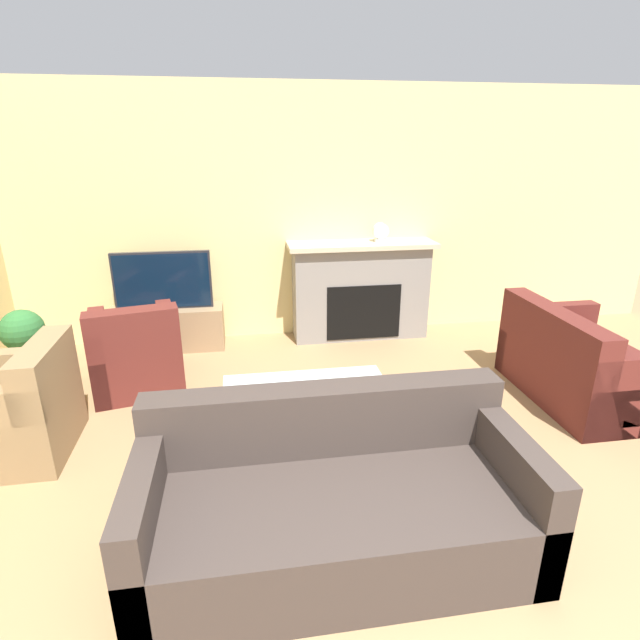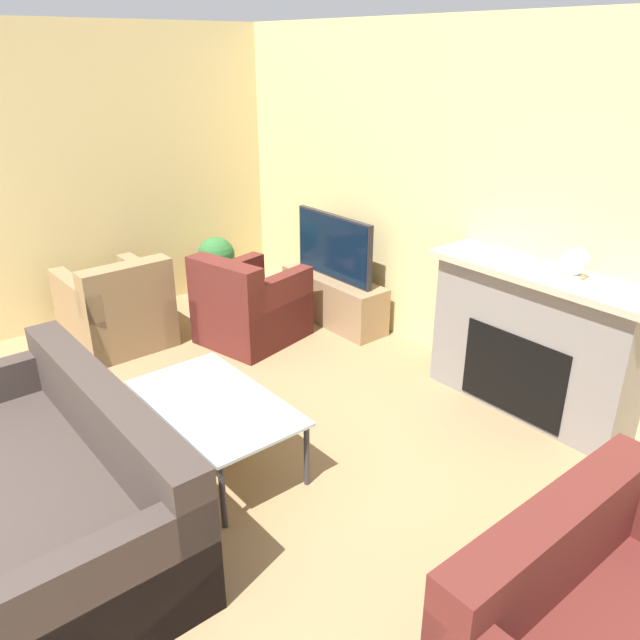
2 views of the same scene
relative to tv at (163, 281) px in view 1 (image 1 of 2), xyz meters
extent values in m
cube|color=beige|center=(1.36, 0.29, 0.59)|extent=(8.88, 0.06, 2.70)
cube|color=gray|center=(2.11, 0.07, -0.22)|extent=(1.49, 0.40, 1.08)
cube|color=black|center=(2.11, -0.14, -0.41)|extent=(0.82, 0.01, 0.61)
cube|color=beige|center=(2.11, 0.04, 0.30)|extent=(1.61, 0.46, 0.05)
cube|color=#997A56|center=(0.00, 0.00, -0.53)|extent=(1.17, 0.36, 0.45)
cube|color=#232328|center=(0.00, 0.00, 0.00)|extent=(0.99, 0.05, 0.61)
cube|color=black|center=(0.00, -0.02, 0.00)|extent=(0.95, 0.01, 0.57)
cube|color=#3D332D|center=(1.25, -3.08, -0.55)|extent=(2.05, 0.94, 0.42)
cube|color=#3D332D|center=(1.25, -2.72, -0.14)|extent=(2.05, 0.20, 0.40)
cube|color=#3D332D|center=(0.30, -3.08, -0.43)|extent=(0.14, 0.94, 0.66)
cube|color=#3D332D|center=(2.20, -3.08, -0.43)|extent=(0.14, 0.94, 0.66)
cube|color=#5B231E|center=(3.70, -1.68, -0.55)|extent=(0.93, 1.34, 0.42)
cube|color=#5B231E|center=(3.34, -1.68, -0.14)|extent=(0.20, 1.34, 0.40)
cube|color=#5B231E|center=(3.70, -2.29, -0.43)|extent=(0.93, 0.14, 0.66)
cube|color=#5B231E|center=(3.70, -1.08, -0.43)|extent=(0.93, 0.14, 0.66)
cube|color=#8C704C|center=(-0.91, -1.81, -0.55)|extent=(0.89, 0.79, 0.42)
cube|color=#8C704C|center=(-0.56, -1.81, -0.14)|extent=(0.21, 0.78, 0.40)
cube|color=#8C704C|center=(-0.91, -1.49, -0.43)|extent=(0.89, 0.15, 0.66)
cube|color=#5B231E|center=(-0.17, -0.82, -0.55)|extent=(0.91, 0.98, 0.42)
cube|color=#5B231E|center=(-0.10, -1.13, -0.14)|extent=(0.77, 0.36, 0.40)
cube|color=#5B231E|center=(0.12, -0.76, -0.43)|extent=(0.32, 0.85, 0.66)
cube|color=#5B231E|center=(-0.46, -0.89, -0.43)|extent=(0.32, 0.85, 0.66)
cylinder|color=#333338|center=(0.68, -2.33, -0.54)|extent=(0.04, 0.04, 0.43)
cylinder|color=#333338|center=(1.79, -2.33, -0.54)|extent=(0.04, 0.04, 0.43)
cylinder|color=#333338|center=(0.68, -1.74, -0.54)|extent=(0.04, 0.04, 0.43)
cylinder|color=#333338|center=(1.79, -1.74, -0.54)|extent=(0.04, 0.04, 0.43)
cube|color=silver|center=(1.23, -2.03, -0.32)|extent=(1.19, 0.67, 0.02)
cylinder|color=#AD704C|center=(-1.18, -0.58, -0.64)|extent=(0.27, 0.27, 0.23)
cylinder|color=#4C3823|center=(-1.18, -0.58, -0.47)|extent=(0.03, 0.03, 0.11)
sphere|color=#2D6B33|center=(-1.18, -0.58, -0.26)|extent=(0.38, 0.38, 0.38)
cube|color=beige|center=(2.32, 0.07, 0.34)|extent=(0.12, 0.07, 0.03)
cylinder|color=beige|center=(2.32, 0.07, 0.44)|extent=(0.17, 0.07, 0.17)
cylinder|color=white|center=(2.32, 0.03, 0.44)|extent=(0.14, 0.00, 0.14)
camera|label=1|loc=(0.83, -5.18, 1.36)|focal=28.00mm
camera|label=2|loc=(4.25, -3.66, 1.72)|focal=35.00mm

